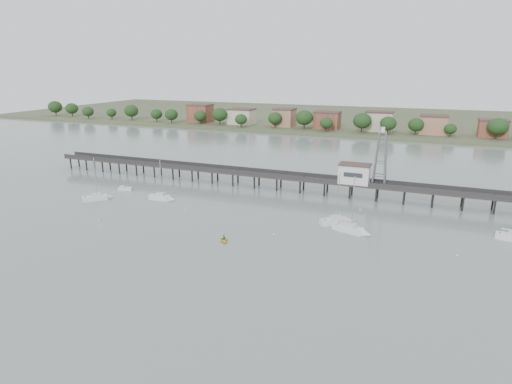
# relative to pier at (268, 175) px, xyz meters

# --- Properties ---
(ground_plane) EXTENTS (500.00, 500.00, 0.00)m
(ground_plane) POSITION_rel_pier_xyz_m (0.00, -60.00, -3.79)
(ground_plane) COLOR slate
(ground_plane) RESTS_ON ground
(pier) EXTENTS (150.00, 5.00, 5.50)m
(pier) POSITION_rel_pier_xyz_m (0.00, 0.00, 0.00)
(pier) COLOR #2D2823
(pier) RESTS_ON ground
(pier_building) EXTENTS (8.40, 5.40, 5.30)m
(pier_building) POSITION_rel_pier_xyz_m (25.00, 0.00, 2.87)
(pier_building) COLOR silver
(pier_building) RESTS_ON ground
(lattice_tower) EXTENTS (3.20, 3.20, 15.50)m
(lattice_tower) POSITION_rel_pier_xyz_m (31.50, 0.00, 7.31)
(lattice_tower) COLOR slate
(lattice_tower) RESTS_ON ground
(sailboat_d) EXTENTS (8.33, 4.56, 13.24)m
(sailboat_d) POSITION_rel_pier_xyz_m (29.84, -26.82, -3.15)
(sailboat_d) COLOR white
(sailboat_d) RESTS_ON ground
(sailboat_a) EXTENTS (6.71, 6.69, 12.21)m
(sailboat_a) POSITION_rel_pier_xyz_m (-37.72, -27.64, -3.15)
(sailboat_a) COLOR white
(sailboat_a) RESTS_ON ground
(sailboat_b) EXTENTS (6.97, 2.28, 11.53)m
(sailboat_b) POSITION_rel_pier_xyz_m (-21.53, -21.74, -3.14)
(sailboat_b) COLOR white
(sailboat_b) RESTS_ON ground
(sailboat_c) EXTENTS (7.40, 6.17, 12.51)m
(sailboat_c) POSITION_rel_pier_xyz_m (25.77, -22.04, -3.15)
(sailboat_c) COLOR white
(sailboat_c) RESTS_ON ground
(white_tender) EXTENTS (4.16, 2.87, 1.49)m
(white_tender) POSITION_rel_pier_xyz_m (-37.48, -17.85, -3.33)
(white_tender) COLOR white
(white_tender) RESTS_ON ground
(yellow_dinghy) EXTENTS (1.94, 1.63, 2.78)m
(yellow_dinghy) POSITION_rel_pier_xyz_m (5.67, -41.20, -3.79)
(yellow_dinghy) COLOR yellow
(yellow_dinghy) RESTS_ON ground
(dinghy_occupant) EXTENTS (0.78, 1.36, 0.31)m
(dinghy_occupant) POSITION_rel_pier_xyz_m (5.67, -41.20, -3.79)
(dinghy_occupant) COLOR black
(dinghy_occupant) RESTS_ON ground
(mooring_buoys) EXTENTS (89.04, 30.89, 0.39)m
(mooring_buoys) POSITION_rel_pier_xyz_m (6.47, -26.91, -3.71)
(mooring_buoys) COLOR beige
(mooring_buoys) RESTS_ON ground
(far_shore) EXTENTS (500.00, 170.00, 10.40)m
(far_shore) POSITION_rel_pier_xyz_m (0.36, 179.58, -2.85)
(far_shore) COLOR #475133
(far_shore) RESTS_ON ground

